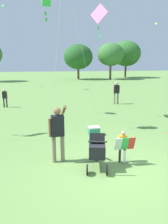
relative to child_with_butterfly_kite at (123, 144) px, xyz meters
name	(u,v)px	position (x,y,z in m)	size (l,w,h in m)	color
ground_plane	(114,172)	(-0.43, -0.47, -0.58)	(120.00, 120.00, 0.00)	#668E47
treeline_distant	(66,55)	(1.57, 30.70, 3.32)	(34.60, 7.91, 6.59)	brown
child_with_butterfly_kite	(123,144)	(0.00, 0.00, 0.00)	(0.59, 0.32, 0.97)	#232328
person_adult_flyer	(58,130)	(-1.86, 0.43, 0.42)	(0.54, 0.54, 1.74)	#7F705B
stroller	(97,147)	(-0.82, -0.15, 0.03)	(0.68, 1.12, 1.03)	black
kite_orange_delta	(98,17)	(0.54, 5.20, 4.45)	(1.86, 2.27, 5.70)	pink
person_red_shirt	(116,91)	(2.77, 8.55, 0.34)	(0.50, 0.22, 1.57)	#7F705B
person_sitting_far	(5,96)	(-4.73, 8.84, 0.14)	(0.38, 0.22, 1.22)	#232328
cooler_box	(94,131)	(-0.26, 2.53, -0.41)	(0.45, 0.33, 0.35)	#288466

